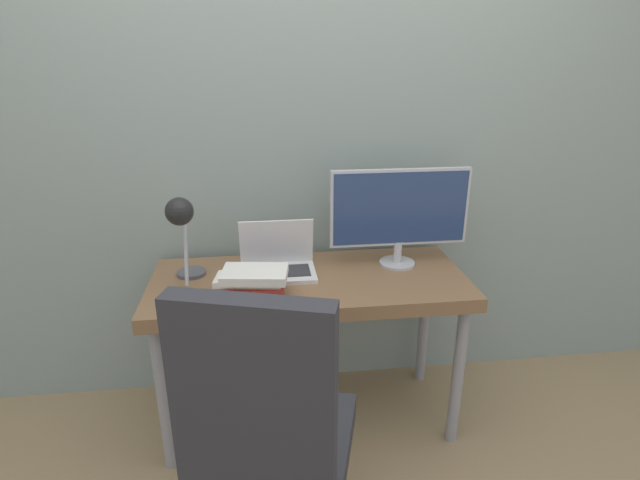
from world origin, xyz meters
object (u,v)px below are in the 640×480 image
(laptop, at_px, (278,263))
(book_stack, at_px, (254,282))
(desk_lamp, at_px, (182,223))
(office_chair, at_px, (269,439))
(game_controller, at_px, (188,295))
(monitor, at_px, (400,211))

(laptop, bearing_deg, book_stack, -116.04)
(desk_lamp, xyz_separation_m, office_chair, (0.30, -0.74, -0.42))
(game_controller, bearing_deg, book_stack, 1.06)
(monitor, xyz_separation_m, office_chair, (-0.61, -0.87, -0.40))
(monitor, bearing_deg, book_stack, -159.59)
(laptop, bearing_deg, game_controller, -148.88)
(laptop, distance_m, book_stack, 0.23)
(monitor, bearing_deg, desk_lamp, -172.29)
(book_stack, bearing_deg, laptop, 63.96)
(laptop, xyz_separation_m, desk_lamp, (-0.37, -0.09, 0.23))
(office_chair, height_order, book_stack, office_chair)
(desk_lamp, height_order, book_stack, desk_lamp)
(office_chair, distance_m, book_stack, 0.66)
(laptop, distance_m, game_controller, 0.42)
(desk_lamp, distance_m, book_stack, 0.36)
(monitor, bearing_deg, office_chair, -125.00)
(office_chair, bearing_deg, book_stack, 93.22)
(desk_lamp, bearing_deg, laptop, 14.28)
(book_stack, height_order, game_controller, book_stack)
(office_chair, xyz_separation_m, book_stack, (-0.04, 0.63, 0.21))
(game_controller, bearing_deg, monitor, 15.22)
(monitor, xyz_separation_m, game_controller, (-0.90, -0.24, -0.23))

